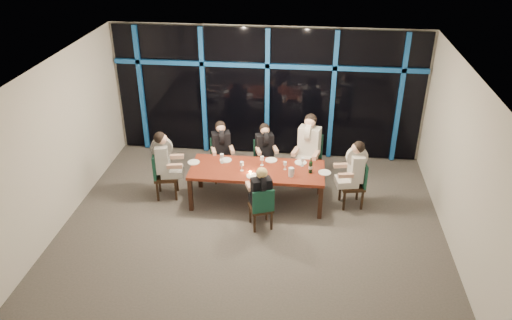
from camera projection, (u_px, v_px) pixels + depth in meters
The scene contains 29 objects.
room at pixel (252, 126), 8.36m from camera, with size 7.04×7.00×3.02m.
window_wall at pixel (268, 91), 11.15m from camera, with size 6.86×0.43×2.94m.
dining_table at pixel (257, 172), 9.69m from camera, with size 2.60×1.00×0.75m.
chair_far_left at pixel (221, 156), 10.63m from camera, with size 0.54×0.54×0.91m.
chair_far_mid at pixel (264, 157), 10.63m from camera, with size 0.52×0.52×0.88m.
chair_far_right at pixel (309, 156), 10.49m from camera, with size 0.60×0.60×1.06m.
chair_end_left at pixel (162, 173), 9.94m from camera, with size 0.52×0.52×0.98m.
chair_end_right at pixel (357, 181), 9.67m from camera, with size 0.51×0.51×0.95m.
chair_near_mid at pixel (262, 206), 8.99m from camera, with size 0.52×0.52×0.86m.
diner_far_left at pixel (221, 143), 10.39m from camera, with size 0.54×0.62×0.89m.
diner_far_mid at pixel (265, 144), 10.41m from camera, with size 0.52×0.60×0.85m.
diner_far_right at pixel (309, 140), 10.22m from camera, with size 0.60×0.71×1.03m.
diner_end_left at pixel (164, 155), 9.77m from camera, with size 0.64×0.53×0.95m.
diner_end_right at pixel (354, 165), 9.48m from camera, with size 0.63×0.52×0.92m.
diner_near_mid at pixel (261, 188), 8.89m from camera, with size 0.53×0.59×0.84m.
plate_far_left at pixel (226, 160), 9.96m from camera, with size 0.24×0.24×0.01m, color white.
plate_far_mid at pixel (271, 160), 9.96m from camera, with size 0.24×0.24×0.01m, color white.
plate_far_right at pixel (301, 162), 9.87m from camera, with size 0.24×0.24×0.01m, color white.
plate_end_left at pixel (194, 162), 9.88m from camera, with size 0.24×0.24×0.01m, color white.
plate_end_right at pixel (324, 172), 9.52m from camera, with size 0.24×0.24×0.01m, color white.
plate_near_mid at pixel (253, 176), 9.40m from camera, with size 0.24×0.24×0.01m, color white.
wine_bottle at pixel (311, 167), 9.47m from camera, with size 0.07×0.07×0.31m.
water_pitcher at pixel (291, 172), 9.36m from camera, with size 0.11×0.10×0.18m.
tea_light at pixel (250, 172), 9.52m from camera, with size 0.05×0.05×0.03m, color #FF9F4C.
wine_glass_a at pixel (242, 164), 9.53m from camera, with size 0.07×0.07×0.19m.
wine_glass_b at pixel (262, 159), 9.72m from camera, with size 0.07×0.07×0.19m.
wine_glass_c at pixel (285, 164), 9.58m from camera, with size 0.06×0.06×0.17m.
wine_glass_d at pixel (222, 156), 9.81m from camera, with size 0.08×0.08×0.19m.
wine_glass_e at pixel (302, 160), 9.70m from camera, with size 0.07×0.07×0.18m.
Camera 1 is at (0.91, -7.59, 5.46)m, focal length 35.00 mm.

